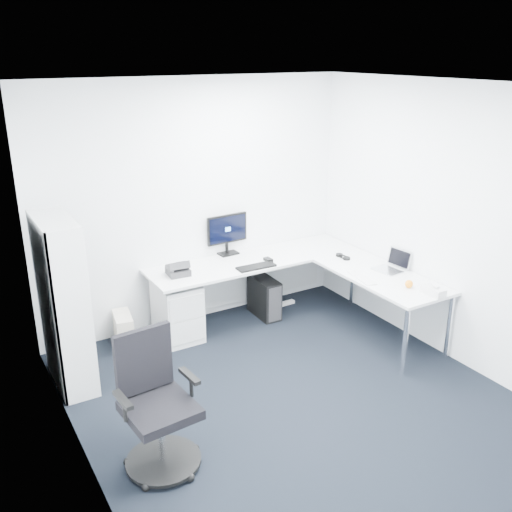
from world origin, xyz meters
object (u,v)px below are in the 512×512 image
monitor (228,234)px  laptop (388,262)px  bookshelf (64,303)px  task_chair (160,406)px  l_desk (271,299)px

monitor → laptop: bearing=-50.7°
bookshelf → task_chair: bookshelf is taller
task_chair → laptop: 3.02m
bookshelf → laptop: bookshelf is taller
monitor → bookshelf: bearing=-166.3°
monitor → laptop: 1.81m
monitor → laptop: (1.21, -1.34, -0.13)m
task_chair → laptop: task_chair is taller
bookshelf → task_chair: (0.30, -1.54, -0.27)m
l_desk → task_chair: task_chair is taller
bookshelf → task_chair: bearing=-79.0°
l_desk → task_chair: bearing=-141.6°
l_desk → monitor: monitor is taller
bookshelf → task_chair: 1.59m
laptop → task_chair: bearing=-170.5°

